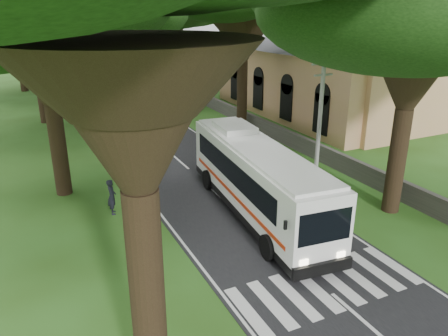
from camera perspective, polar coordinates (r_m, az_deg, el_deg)
The scene contains 16 objects.
ground at distance 19.45m, azimuth 9.24°, elevation -12.02°, with size 140.00×140.00×0.00m, color #2B4F16.
road at distance 40.79m, azimuth -11.10°, elevation 5.46°, with size 8.00×120.00×0.04m, color black.
crosswalk at distance 18.15m, azimuth 12.94°, elevation -14.96°, with size 8.00×3.00×0.01m, color silver.
property_wall at distance 42.82m, azimuth 0.98°, elevation 7.37°, with size 0.35×50.00×1.20m, color #383533.
church at distance 44.75m, azimuth 12.95°, elevation 13.05°, with size 14.00×24.00×11.60m.
pole_near at distance 25.32m, azimuth 12.38°, elevation 5.91°, with size 1.60×0.24×8.00m.
pole_mid at distance 42.54m, azimuth -4.55°, elevation 12.14°, with size 1.60×0.24×8.00m.
pole_far at distance 61.47m, azimuth -11.62°, elevation 14.39°, with size 1.60×0.24×8.00m.
tree_l_mida at distance 25.28m, azimuth -23.11°, elevation 19.21°, with size 13.91×13.91×13.52m.
tree_l_midb at distance 43.27m, azimuth -24.20°, elevation 19.27°, with size 14.66×14.66×13.86m.
tree_r_midb at distance 54.05m, azimuth -7.63°, elevation 20.58°, with size 14.69×14.69×13.74m.
coach_bus at distance 22.56m, azimuth 4.24°, elevation -1.25°, with size 3.91×12.95×3.76m.
distant_car_a at distance 56.90m, azimuth -17.82°, elevation 9.81°, with size 1.55×3.86×1.31m, color silver.
distant_car_b at distance 65.03m, azimuth -19.01°, elevation 11.01°, with size 1.59×4.57×1.50m, color navy.
distant_car_c at distance 73.34m, azimuth -15.99°, elevation 12.18°, with size 1.68×4.12×1.20m, color maroon.
pedestrian at distance 23.61m, azimuth -14.44°, elevation -3.65°, with size 0.70×0.46×1.92m, color black.
Camera 1 is at (-9.77, -13.21, 10.40)m, focal length 35.00 mm.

